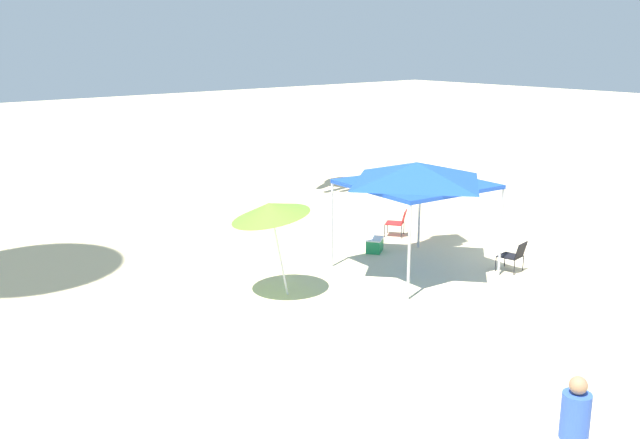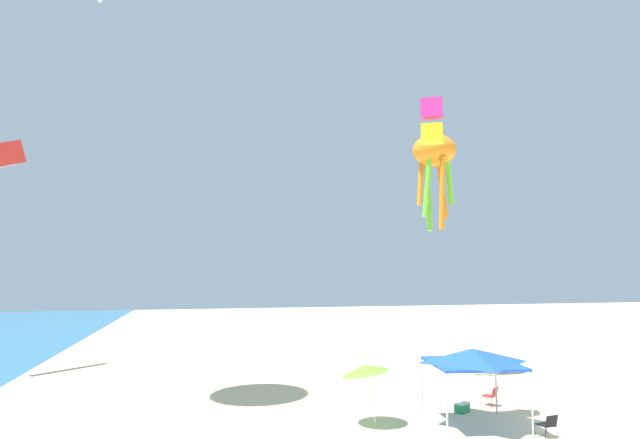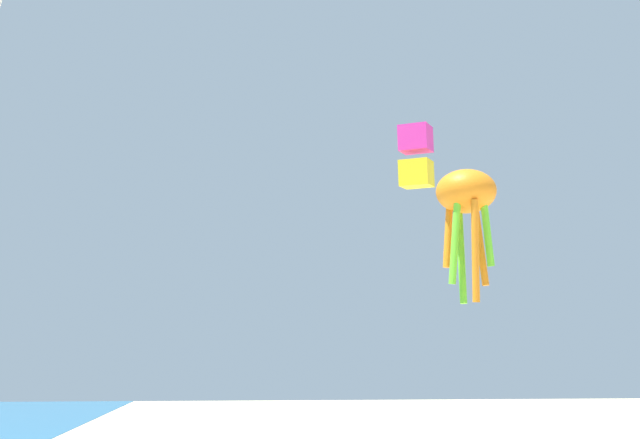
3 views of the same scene
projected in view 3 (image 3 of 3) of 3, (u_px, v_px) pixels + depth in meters
kite_octopus_orange at (466, 198)px, 28.04m from camera, size 2.38×2.38×5.28m
kite_box_magenta at (416, 156)px, 19.56m from camera, size 1.13×1.11×1.77m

